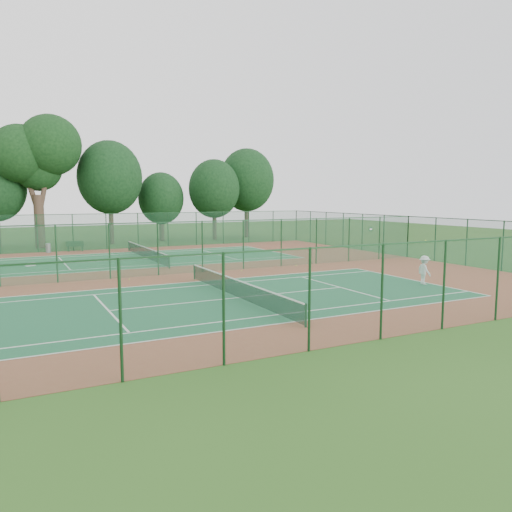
# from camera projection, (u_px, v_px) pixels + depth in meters

# --- Properties ---
(ground) EXTENTS (120.00, 120.00, 0.00)m
(ground) POSITION_uv_depth(u_px,v_px,m) (181.00, 274.00, 33.28)
(ground) COLOR #295219
(ground) RESTS_ON ground
(red_pad) EXTENTS (40.00, 36.00, 0.01)m
(red_pad) POSITION_uv_depth(u_px,v_px,m) (181.00, 274.00, 33.28)
(red_pad) COLOR brown
(red_pad) RESTS_ON ground
(court_near) EXTENTS (23.77, 10.97, 0.01)m
(court_near) POSITION_uv_depth(u_px,v_px,m) (238.00, 298.00, 25.31)
(court_near) COLOR #1B5836
(court_near) RESTS_ON red_pad
(court_far) EXTENTS (23.77, 10.97, 0.01)m
(court_far) POSITION_uv_depth(u_px,v_px,m) (146.00, 259.00, 41.25)
(court_far) COLOR #206538
(court_far) RESTS_ON red_pad
(fence_north) EXTENTS (40.00, 0.09, 3.50)m
(fence_north) POSITION_uv_depth(u_px,v_px,m) (122.00, 231.00, 49.01)
(fence_north) COLOR #174729
(fence_north) RESTS_ON ground
(fence_south) EXTENTS (40.00, 0.09, 3.50)m
(fence_south) POSITION_uv_depth(u_px,v_px,m) (347.00, 295.00, 17.14)
(fence_south) COLOR #194B2E
(fence_south) RESTS_ON ground
(fence_east) EXTENTS (0.09, 36.00, 3.50)m
(fence_east) POSITION_uv_depth(u_px,v_px,m) (408.00, 237.00, 42.06)
(fence_east) COLOR #1C5537
(fence_east) RESTS_ON ground
(fence_divider) EXTENTS (40.00, 0.09, 3.50)m
(fence_divider) POSITION_uv_depth(u_px,v_px,m) (181.00, 247.00, 33.07)
(fence_divider) COLOR #17472E
(fence_divider) RESTS_ON ground
(tennis_net_near) EXTENTS (0.10, 12.90, 0.97)m
(tennis_net_near) POSITION_uv_depth(u_px,v_px,m) (238.00, 288.00, 25.25)
(tennis_net_near) COLOR #12311C
(tennis_net_near) RESTS_ON ground
(tennis_net_far) EXTENTS (0.10, 12.90, 0.97)m
(tennis_net_far) POSITION_uv_depth(u_px,v_px,m) (146.00, 252.00, 41.19)
(tennis_net_far) COLOR #12321A
(tennis_net_far) RESTS_ON ground
(player_near) EXTENTS (0.83, 1.19, 1.68)m
(player_near) POSITION_uv_depth(u_px,v_px,m) (424.00, 270.00, 29.10)
(player_near) COLOR silver
(player_near) RESTS_ON court_near
(trash_bin) EXTENTS (0.59, 0.59, 0.83)m
(trash_bin) POSITION_uv_depth(u_px,v_px,m) (48.00, 248.00, 45.66)
(trash_bin) COLOR gray
(trash_bin) RESTS_ON red_pad
(bench) EXTENTS (1.63, 0.87, 0.97)m
(bench) POSITION_uv_depth(u_px,v_px,m) (75.00, 246.00, 46.65)
(bench) COLOR #13381A
(bench) RESTS_ON red_pad
(kit_bag) EXTENTS (0.74, 0.50, 0.26)m
(kit_bag) POSITION_uv_depth(u_px,v_px,m) (30.00, 265.00, 36.70)
(kit_bag) COLOR silver
(kit_bag) RESTS_ON red_pad
(stray_ball_a) EXTENTS (0.07, 0.07, 0.07)m
(stray_ball_a) POSITION_uv_depth(u_px,v_px,m) (242.00, 271.00, 34.27)
(stray_ball_a) COLOR gold
(stray_ball_a) RESTS_ON red_pad
(stray_ball_b) EXTENTS (0.07, 0.07, 0.07)m
(stray_ball_b) POSITION_uv_depth(u_px,v_px,m) (296.00, 265.00, 36.88)
(stray_ball_b) COLOR #E6F338
(stray_ball_b) RESTS_ON red_pad
(stray_ball_c) EXTENTS (0.06, 0.06, 0.06)m
(stray_ball_c) POSITION_uv_depth(u_px,v_px,m) (129.00, 279.00, 30.87)
(stray_ball_c) COLOR #C4D932
(stray_ball_c) RESTS_ON red_pad
(big_tree) EXTENTS (8.55, 6.26, 13.14)m
(big_tree) POSITION_uv_depth(u_px,v_px,m) (37.00, 154.00, 48.90)
(big_tree) COLOR #3D2C21
(big_tree) RESTS_ON ground
(evergreen_row) EXTENTS (39.00, 5.00, 12.00)m
(evergreen_row) POSITION_uv_depth(u_px,v_px,m) (115.00, 243.00, 54.98)
(evergreen_row) COLOR black
(evergreen_row) RESTS_ON ground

